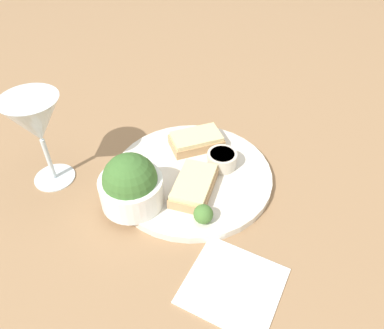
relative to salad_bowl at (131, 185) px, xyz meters
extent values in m
plane|color=#93704C|center=(-0.12, 0.02, -0.05)|extent=(4.00, 4.00, 0.00)
cylinder|color=silver|center=(-0.12, 0.02, -0.05)|extent=(0.28, 0.28, 0.01)
cylinder|color=white|center=(0.00, 0.00, -0.01)|extent=(0.10, 0.10, 0.05)
sphere|color=#3D6B2D|center=(0.00, 0.00, 0.01)|extent=(0.09, 0.09, 0.09)
cylinder|color=beige|center=(-0.17, 0.04, -0.02)|extent=(0.05, 0.05, 0.03)
cylinder|color=#D14C38|center=(-0.17, 0.04, -0.01)|extent=(0.04, 0.04, 0.01)
cube|color=tan|center=(-0.09, 0.05, -0.03)|extent=(0.12, 0.10, 0.02)
cube|color=beige|center=(-0.09, 0.05, -0.02)|extent=(0.11, 0.09, 0.01)
cube|color=tan|center=(-0.17, -0.03, -0.03)|extent=(0.11, 0.09, 0.02)
cube|color=beige|center=(-0.17, -0.03, -0.02)|extent=(0.10, 0.09, 0.01)
cylinder|color=silver|center=(0.06, -0.15, -0.05)|extent=(0.07, 0.07, 0.01)
cylinder|color=silver|center=(0.06, -0.15, -0.01)|extent=(0.01, 0.01, 0.08)
cone|color=silver|center=(0.06, -0.15, 0.07)|extent=(0.09, 0.09, 0.08)
sphere|color=#477533|center=(-0.05, 0.11, -0.02)|extent=(0.03, 0.03, 0.03)
cube|color=white|center=(-0.01, 0.21, -0.05)|extent=(0.16, 0.16, 0.01)
camera|label=1|loc=(0.21, 0.36, 0.42)|focal=35.00mm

